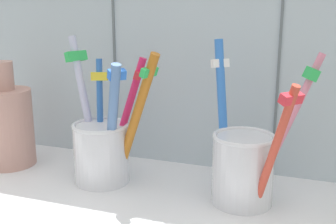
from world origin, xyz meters
The scene contains 5 objects.
counter_slab centered at (0.00, 0.00, 1.00)cm, with size 64.00×22.00×2.00cm, color silver.
tile_wall_back centered at (0.00, 12.00, 22.50)cm, with size 64.00×2.20×45.00cm.
toothbrush_cup_left centered at (-8.10, 2.26, 6.67)cm, with size 13.22×7.16×17.09cm.
toothbrush_cup_right centered at (8.50, 2.29, 6.44)cm, with size 11.91×9.68×17.09cm.
ceramic_vase centered at (-22.67, 3.09, 7.45)cm, with size 6.71×6.71×13.73cm.
Camera 1 is at (14.93, -39.75, 22.61)cm, focal length 45.14 mm.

